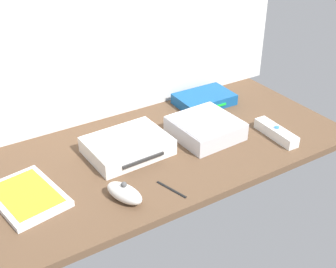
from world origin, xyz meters
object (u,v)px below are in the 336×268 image
(game_case, at_px, (27,196))
(remote_wand, at_px, (276,132))
(mini_computer, at_px, (205,128))
(game_console, at_px, (127,146))
(remote_nunchuk, at_px, (124,193))
(network_router, at_px, (204,99))
(stylus_pen, at_px, (172,189))

(game_case, height_order, remote_wand, remote_wand)
(mini_computer, distance_m, remote_wand, 0.20)
(game_console, distance_m, remote_nunchuk, 0.20)
(network_router, xyz_separation_m, remote_nunchuk, (-0.44, -0.30, 0.00))
(mini_computer, height_order, network_router, mini_computer)
(stylus_pen, bearing_deg, game_case, 153.68)
(mini_computer, height_order, stylus_pen, mini_computer)
(network_router, distance_m, stylus_pen, 0.46)
(game_console, xyz_separation_m, remote_nunchuk, (-0.10, -0.17, -0.00))
(game_console, relative_size, game_case, 1.03)
(stylus_pen, bearing_deg, remote_nunchuk, 167.33)
(mini_computer, xyz_separation_m, network_router, (0.12, 0.16, -0.01))
(remote_wand, bearing_deg, remote_nunchuk, -175.02)
(game_case, height_order, network_router, network_router)
(game_case, relative_size, network_router, 1.15)
(game_console, height_order, game_case, game_console)
(game_case, relative_size, remote_wand, 1.41)
(mini_computer, height_order, game_case, mini_computer)
(network_router, distance_m, remote_wand, 0.28)
(remote_nunchuk, bearing_deg, game_console, 40.34)
(mini_computer, bearing_deg, remote_nunchuk, -157.49)
(game_case, distance_m, network_router, 0.65)
(remote_wand, xyz_separation_m, remote_nunchuk, (-0.49, -0.02, 0.01))
(game_console, height_order, network_router, game_console)
(mini_computer, distance_m, game_case, 0.51)
(game_console, height_order, remote_wand, game_console)
(mini_computer, xyz_separation_m, remote_wand, (0.17, -0.11, -0.01))
(game_console, height_order, mini_computer, mini_computer)
(remote_wand, height_order, remote_nunchuk, remote_nunchuk)
(game_console, relative_size, stylus_pen, 2.40)
(game_case, bearing_deg, remote_wand, -18.02)
(game_console, distance_m, stylus_pen, 0.20)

